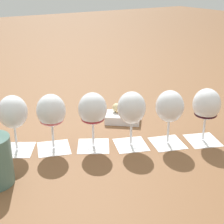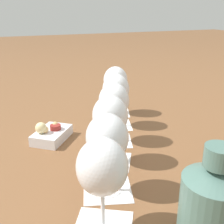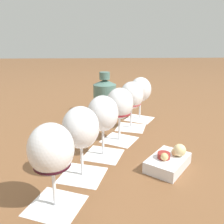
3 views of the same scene
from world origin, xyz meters
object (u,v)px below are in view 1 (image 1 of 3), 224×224
(wine_glass_0, at_px, (13,114))
(wine_glass_1, at_px, (51,113))
(wine_glass_2, at_px, (93,111))
(wine_glass_5, at_px, (206,106))
(wine_glass_3, at_px, (132,110))
(wine_glass_4, at_px, (170,109))
(snack_dish, at_px, (122,116))

(wine_glass_0, height_order, wine_glass_1, same)
(wine_glass_1, bearing_deg, wine_glass_2, -25.53)
(wine_glass_0, relative_size, wine_glass_1, 1.00)
(wine_glass_5, bearing_deg, wine_glass_2, 153.99)
(wine_glass_5, bearing_deg, wine_glass_3, 155.05)
(wine_glass_1, bearing_deg, wine_glass_4, -26.75)
(wine_glass_3, distance_m, snack_dish, 0.23)
(wine_glass_1, distance_m, snack_dish, 0.35)
(wine_glass_3, height_order, wine_glass_5, same)
(wine_glass_4, distance_m, snack_dish, 0.27)
(wine_glass_0, distance_m, wine_glass_4, 0.52)
(wine_glass_1, bearing_deg, wine_glass_3, -26.81)
(snack_dish, bearing_deg, wine_glass_2, -148.55)
(wine_glass_0, bearing_deg, wine_glass_4, -26.70)
(wine_glass_0, height_order, wine_glass_2, same)
(wine_glass_0, bearing_deg, wine_glass_3, -26.72)
(snack_dish, bearing_deg, wine_glass_4, -83.68)
(wine_glass_2, bearing_deg, wine_glass_5, -26.01)
(wine_glass_0, height_order, wine_glass_3, same)
(wine_glass_3, relative_size, wine_glass_5, 1.00)
(wine_glass_3, bearing_deg, wine_glass_5, -24.95)
(wine_glass_3, xyz_separation_m, wine_glass_5, (0.24, -0.11, 0.00))
(wine_glass_1, relative_size, wine_glass_4, 1.00)
(wine_glass_2, xyz_separation_m, wine_glass_4, (0.23, -0.12, -0.00))
(snack_dish, bearing_deg, wine_glass_5, -63.52)
(wine_glass_3, bearing_deg, wine_glass_4, -26.62)
(wine_glass_1, height_order, wine_glass_4, same)
(wine_glass_0, relative_size, wine_glass_2, 1.00)
(wine_glass_1, bearing_deg, wine_glass_0, 153.46)
(wine_glass_1, bearing_deg, snack_dish, 11.46)
(wine_glass_2, distance_m, snack_dish, 0.26)
(wine_glass_0, relative_size, wine_glass_4, 1.00)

